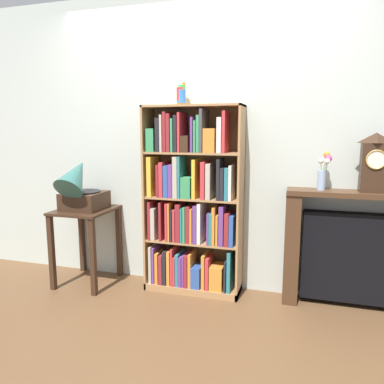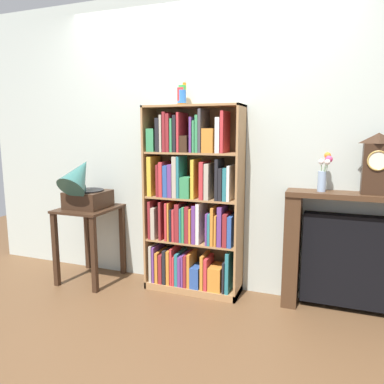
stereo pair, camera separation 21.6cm
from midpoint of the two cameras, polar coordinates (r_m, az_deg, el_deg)
name	(u,v)px [view 2 (the right image)]	position (r m, az deg, el deg)	size (l,w,h in m)	color
ground_plane	(187,297)	(3.29, 1.19, -16.11)	(8.00, 6.40, 0.02)	brown
wall_back	(219,144)	(3.24, 6.15, 7.47)	(5.00, 0.08, 2.60)	beige
bookshelf	(191,209)	(3.18, 1.86, -2.67)	(0.84, 0.29, 1.62)	#A87A4C
cup_stack	(182,93)	(3.20, 0.39, 15.15)	(0.08, 0.08, 0.21)	orange
side_table_left	(90,226)	(3.57, -14.01, -5.21)	(0.48, 0.54, 0.71)	#382316
gramophone	(83,186)	(3.44, -14.86, 0.86)	(0.35, 0.50, 0.53)	#382316
fireplace_mantel	(359,255)	(3.17, 26.42, -8.84)	(1.12, 0.24, 0.95)	#472D1C
mantel_clock	(377,164)	(3.02, 28.71, 3.87)	(0.19, 0.13, 0.45)	#382316
flower_vase	(324,172)	(3.00, 21.82, 2.86)	(0.10, 0.10, 0.30)	#99B2D1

